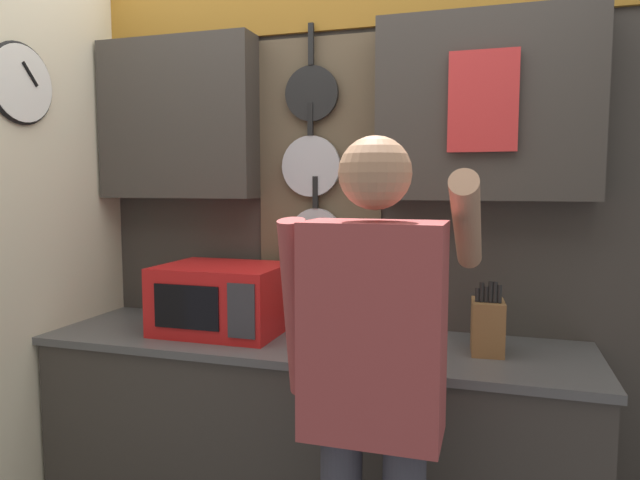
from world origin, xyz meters
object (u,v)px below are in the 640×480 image
object	(u,v)px
knife_block	(488,326)
utensil_crock	(362,321)
microwave	(223,298)
person	(374,375)

from	to	relation	value
knife_block	utensil_crock	world-z (taller)	utensil_crock
microwave	utensil_crock	xyz separation A→B (m)	(0.58, 0.00, -0.05)
knife_block	utensil_crock	size ratio (longest dim) A/B	0.79
knife_block	person	size ratio (longest dim) A/B	0.16
person	knife_block	bearing A→B (deg)	61.72
knife_block	person	distance (m)	0.62
knife_block	person	world-z (taller)	person
utensil_crock	person	xyz separation A→B (m)	(0.16, -0.55, -0.01)
utensil_crock	person	bearing A→B (deg)	-73.54
microwave	person	world-z (taller)	person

